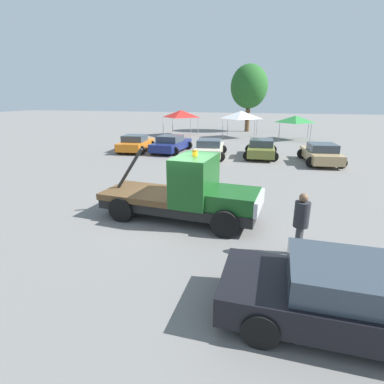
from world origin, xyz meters
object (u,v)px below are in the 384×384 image
object	(u,v)px
tow_truck	(188,194)
parked_car_olive	(261,148)
tree_left	(249,87)
parked_car_cream	(209,149)
canopy_tent_red	(181,114)
canopy_tent_white	(241,115)
person_near_truck	(301,221)
parked_car_navy	(171,144)
parked_car_tan	(321,154)
foreground_car	(360,299)
canopy_tent_green	(295,119)
parked_car_orange	(136,143)

from	to	relation	value
tow_truck	parked_car_olive	size ratio (longest dim) A/B	1.29
parked_car_olive	tree_left	size ratio (longest dim) A/B	0.55
parked_car_cream	canopy_tent_red	world-z (taller)	canopy_tent_red
parked_car_cream	canopy_tent_white	distance (m)	12.00
person_near_truck	parked_car_navy	world-z (taller)	person_near_truck
parked_car_navy	parked_car_tan	distance (m)	11.21
foreground_car	canopy_tent_red	distance (m)	31.03
parked_car_navy	parked_car_olive	world-z (taller)	same
parked_car_olive	canopy_tent_green	size ratio (longest dim) A/B	1.48
parked_car_cream	tree_left	xyz separation A→B (m)	(0.83, 18.77, 4.87)
foreground_car	person_near_truck	world-z (taller)	person_near_truck
parked_car_navy	tree_left	world-z (taller)	tree_left
foreground_car	canopy_tent_red	world-z (taller)	canopy_tent_red
person_near_truck	parked_car_olive	distance (m)	14.68
parked_car_cream	canopy_tent_green	distance (m)	13.56
canopy_tent_white	parked_car_navy	bearing A→B (deg)	-112.38
tow_truck	foreground_car	size ratio (longest dim) A/B	1.11
tow_truck	canopy_tent_white	distance (m)	23.70
canopy_tent_red	canopy_tent_white	size ratio (longest dim) A/B	0.98
tow_truck	tree_left	size ratio (longest dim) A/B	0.71
tow_truck	parked_car_orange	world-z (taller)	tow_truck
parked_car_tan	canopy_tent_white	xyz separation A→B (m)	(-6.83, 11.85, 1.81)
person_near_truck	parked_car_olive	world-z (taller)	person_near_truck
person_near_truck	canopy_tent_white	bearing A→B (deg)	115.86
parked_car_orange	canopy_tent_white	xyz separation A→B (m)	(7.18, 10.92, 1.81)
foreground_car	parked_car_orange	size ratio (longest dim) A/B	1.20
parked_car_orange	tree_left	world-z (taller)	tree_left
canopy_tent_red	canopy_tent_white	bearing A→B (deg)	-3.55
foreground_car	parked_car_cream	xyz separation A→B (m)	(-6.44, 16.06, -0.00)
parked_car_orange	canopy_tent_green	size ratio (longest dim) A/B	1.44
canopy_tent_red	canopy_tent_white	world-z (taller)	same
parked_car_tan	canopy_tent_red	distance (m)	18.50
foreground_car	parked_car_cream	distance (m)	17.30
parked_car_orange	parked_car_cream	bearing A→B (deg)	-104.60
parked_car_orange	parked_car_navy	bearing A→B (deg)	-86.39
parked_car_navy	canopy_tent_red	world-z (taller)	canopy_tent_red
parked_car_tan	canopy_tent_white	distance (m)	13.80
parked_car_olive	canopy_tent_red	bearing A→B (deg)	37.96
parked_car_navy	parked_car_cream	xyz separation A→B (m)	(3.49, -1.43, -0.00)
person_near_truck	canopy_tent_white	size ratio (longest dim) A/B	0.54
parked_car_cream	canopy_tent_red	distance (m)	13.82
person_near_truck	parked_car_navy	bearing A→B (deg)	136.48
tow_truck	parked_car_navy	bearing A→B (deg)	116.15
person_near_truck	parked_car_tan	xyz separation A→B (m)	(2.11, 13.44, -0.41)
person_near_truck	parked_car_cream	world-z (taller)	person_near_truck
person_near_truck	canopy_tent_white	distance (m)	25.77
person_near_truck	canopy_tent_green	distance (m)	25.37
parked_car_olive	parked_car_tan	bearing A→B (deg)	-108.74
foreground_car	canopy_tent_red	size ratio (longest dim) A/B	1.59
person_near_truck	parked_car_cream	size ratio (longest dim) A/B	0.39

